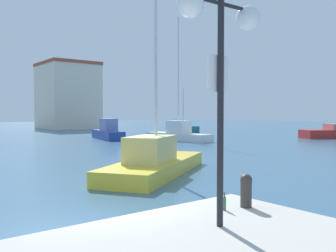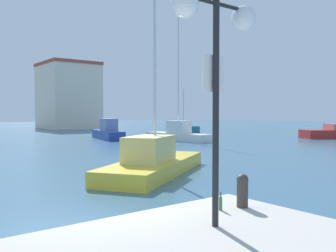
{
  "view_description": "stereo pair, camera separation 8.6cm",
  "coord_description": "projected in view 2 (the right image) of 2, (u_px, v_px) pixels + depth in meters",
  "views": [
    {
      "loc": [
        -3.57,
        -6.69,
        2.62
      ],
      "look_at": [
        16.69,
        19.36,
        1.41
      ],
      "focal_mm": 39.19,
      "sensor_mm": 36.0,
      "label": 1
    },
    {
      "loc": [
        -3.5,
        -6.74,
        2.62
      ],
      "look_at": [
        16.69,
        19.36,
        1.41
      ],
      "focal_mm": 39.19,
      "sensor_mm": 36.0,
      "label": 2
    }
  ],
  "objects": [
    {
      "name": "mooring_bollard",
      "position": [
        242.0,
        189.0,
        6.78
      ],
      "size": [
        0.22,
        0.22,
        0.62
      ],
      "color": "#38332D",
      "rests_on": "pier_quay"
    },
    {
      "name": "sailboat_teal_outer_mooring",
      "position": [
        184.0,
        129.0,
        46.98
      ],
      "size": [
        3.93,
        3.31,
        5.65
      ],
      "color": "#1E707A",
      "rests_on": "water"
    },
    {
      "name": "sailboat_yellow_inner_mooring",
      "position": [
        153.0,
        161.0,
        15.47
      ],
      "size": [
        7.47,
        6.01,
        9.93
      ],
      "color": "gold",
      "rests_on": "water"
    },
    {
      "name": "water",
      "position": [
        149.0,
        142.0,
        32.55
      ],
      "size": [
        160.0,
        160.0,
        0.0
      ],
      "primitive_type": "plane",
      "color": "#38607F",
      "rests_on": "ground"
    },
    {
      "name": "harbor_office",
      "position": [
        68.0,
        96.0,
        60.65
      ],
      "size": [
        8.15,
        9.55,
        10.8
      ],
      "color": "beige",
      "rests_on": "ground"
    },
    {
      "name": "lamppost",
      "position": [
        216.0,
        28.0,
        5.55
      ],
      "size": [
        1.65,
        0.4,
        4.57
      ],
      "color": "black",
      "rests_on": "pier_quay"
    },
    {
      "name": "motorboat_blue_distant_east",
      "position": [
        108.0,
        132.0,
        36.17
      ],
      "size": [
        2.93,
        6.52,
        2.04
      ],
      "color": "#233D93",
      "rests_on": "water"
    },
    {
      "name": "bottle",
      "position": [
        221.0,
        203.0,
        6.57
      ],
      "size": [
        0.06,
        0.06,
        0.34
      ],
      "color": "#2D6B3D",
      "rests_on": "pier_quay"
    },
    {
      "name": "sailboat_white_center_channel",
      "position": [
        178.0,
        134.0,
        34.2
      ],
      "size": [
        2.56,
        7.26,
        11.44
      ],
      "color": "white",
      "rests_on": "water"
    }
  ]
}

